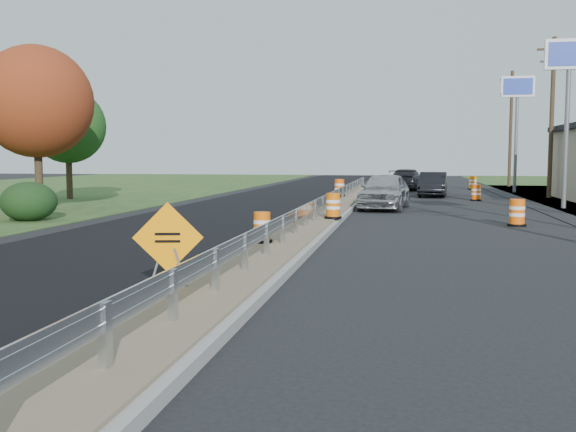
% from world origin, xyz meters
% --- Properties ---
extents(ground, '(140.00, 140.00, 0.00)m').
position_xyz_m(ground, '(0.00, 0.00, 0.00)').
color(ground, black).
rests_on(ground, ground).
extents(milled_overlay, '(7.20, 120.00, 0.01)m').
position_xyz_m(milled_overlay, '(-4.40, 10.00, 0.01)').
color(milled_overlay, black).
rests_on(milled_overlay, ground).
extents(median, '(1.60, 55.00, 0.23)m').
position_xyz_m(median, '(0.00, 8.00, 0.11)').
color(median, gray).
rests_on(median, ground).
extents(guardrail, '(0.10, 46.15, 0.72)m').
position_xyz_m(guardrail, '(0.00, 9.00, 0.73)').
color(guardrail, silver).
rests_on(guardrail, median).
extents(pylon_sign_mid, '(2.20, 0.30, 7.90)m').
position_xyz_m(pylon_sign_mid, '(10.50, 16.00, 6.48)').
color(pylon_sign_mid, slate).
rests_on(pylon_sign_mid, ground).
extents(pylon_sign_north, '(2.20, 0.30, 7.90)m').
position_xyz_m(pylon_sign_north, '(10.50, 30.00, 6.48)').
color(pylon_sign_north, slate).
rests_on(pylon_sign_north, ground).
extents(utility_pole_nmid, '(1.90, 0.26, 9.40)m').
position_xyz_m(utility_pole_nmid, '(11.50, 24.00, 4.93)').
color(utility_pole_nmid, '#473523').
rests_on(utility_pole_nmid, ground).
extents(utility_pole_north, '(1.90, 0.26, 9.40)m').
position_xyz_m(utility_pole_north, '(11.50, 39.00, 4.93)').
color(utility_pole_north, '#473523').
rests_on(utility_pole_north, ground).
extents(hedge_north, '(2.09, 2.09, 1.52)m').
position_xyz_m(hedge_north, '(-11.00, 6.00, 0.76)').
color(hedge_north, black).
rests_on(hedge_north, ground).
extents(tree_near_red, '(4.95, 4.95, 7.35)m').
position_xyz_m(tree_near_red, '(-13.00, 10.00, 4.86)').
color(tree_near_red, '#473523').
rests_on(tree_near_red, ground).
extents(tree_near_back, '(4.29, 4.29, 6.37)m').
position_xyz_m(tree_near_back, '(-16.00, 18.00, 4.21)').
color(tree_near_back, '#473523').
rests_on(tree_near_back, ground).
extents(caution_sign, '(1.19, 0.51, 1.67)m').
position_xyz_m(caution_sign, '(-0.90, -5.80, 0.43)').
color(caution_sign, white).
rests_on(caution_sign, ground).
extents(barrel_median_near, '(0.54, 0.54, 0.79)m').
position_xyz_m(barrel_median_near, '(-0.55, -0.02, 0.61)').
color(barrel_median_near, black).
rests_on(barrel_median_near, median).
extents(barrel_median_mid, '(0.62, 0.62, 0.91)m').
position_xyz_m(barrel_median_mid, '(0.55, 6.77, 0.67)').
color(barrel_median_mid, black).
rests_on(barrel_median_mid, median).
extents(barrel_median_far, '(0.66, 0.66, 0.97)m').
position_xyz_m(barrel_median_far, '(-0.55, 19.85, 0.70)').
color(barrel_median_far, black).
rests_on(barrel_median_far, median).
extents(barrel_shoulder_near, '(0.65, 0.65, 0.96)m').
position_xyz_m(barrel_shoulder_near, '(7.00, 7.50, 0.46)').
color(barrel_shoulder_near, black).
rests_on(barrel_shoulder_near, ground).
extents(barrel_shoulder_mid, '(0.62, 0.62, 0.90)m').
position_xyz_m(barrel_shoulder_mid, '(7.00, 20.97, 0.43)').
color(barrel_shoulder_mid, black).
rests_on(barrel_shoulder_mid, ground).
extents(barrel_shoulder_far, '(0.69, 0.69, 1.01)m').
position_xyz_m(barrel_shoulder_far, '(8.08, 33.55, 0.48)').
color(barrel_shoulder_far, black).
rests_on(barrel_shoulder_far, ground).
extents(car_silver, '(2.56, 5.24, 1.72)m').
position_xyz_m(car_silver, '(2.15, 14.23, 0.86)').
color(car_silver, '#ADADB2').
rests_on(car_silver, ground).
extents(car_dark_mid, '(2.00, 4.70, 1.51)m').
position_xyz_m(car_dark_mid, '(4.79, 24.53, 0.75)').
color(car_dark_mid, black).
rests_on(car_dark_mid, ground).
extents(car_dark_far, '(2.87, 5.62, 1.56)m').
position_xyz_m(car_dark_far, '(3.23, 31.79, 0.78)').
color(car_dark_far, black).
rests_on(car_dark_far, ground).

